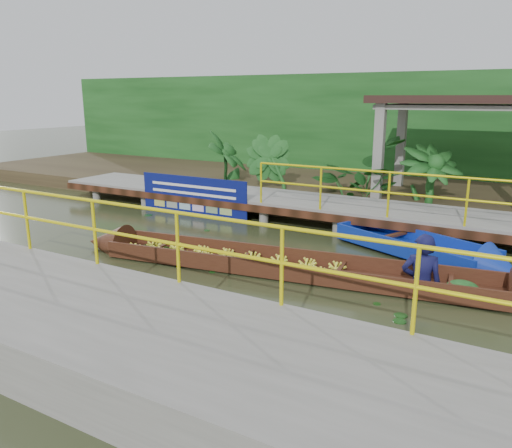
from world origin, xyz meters
The scene contains 10 objects.
ground centered at (0.00, 0.00, 0.00)m, with size 80.00×80.00×0.00m, color #2B3319.
land_strip centered at (0.00, 7.50, 0.23)m, with size 30.00×8.00×0.45m, color #2F2417.
far_dock centered at (0.02, 3.43, 0.48)m, with size 16.00×2.06×1.66m.
near_dock centered at (1.00, -4.20, 0.30)m, with size 18.00×2.40×1.73m.
pavilion centered at (3.00, 6.30, 2.82)m, with size 4.40×3.00×3.00m.
foliage_backdrop centered at (0.00, 10.00, 2.00)m, with size 30.00×0.80×4.00m, color #144015.
vendor_boat centered at (1.62, -0.29, 0.28)m, with size 9.15×2.14×2.22m.
moored_blue_boat centered at (3.79, 1.53, 0.16)m, with size 3.94×2.45×0.92m.
blue_banner centered at (-3.07, 2.48, 0.56)m, with size 3.41×0.04×1.06m.
tropical_plants centered at (2.25, 5.30, 1.15)m, with size 14.11×1.11×1.39m.
Camera 1 is at (4.97, -8.22, 3.17)m, focal length 35.00 mm.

